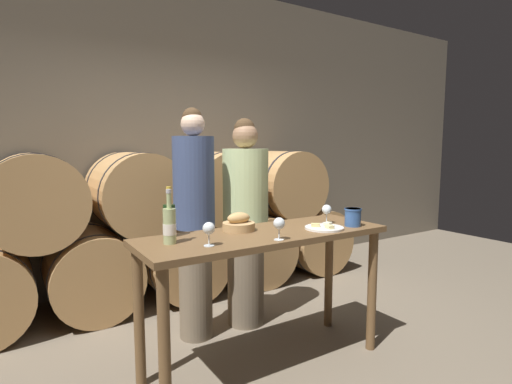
% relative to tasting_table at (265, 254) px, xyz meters
% --- Properties ---
extents(ground_plane, '(10.00, 10.00, 0.00)m').
position_rel_tasting_table_xyz_m(ground_plane, '(0.00, 0.00, -0.76)').
color(ground_plane, '#726654').
extents(stone_wall_back, '(10.00, 0.12, 3.20)m').
position_rel_tasting_table_xyz_m(stone_wall_back, '(0.00, 2.08, 0.84)').
color(stone_wall_back, '#706656').
rests_on(stone_wall_back, ground_plane).
extents(barrel_stack, '(3.98, 0.84, 1.41)m').
position_rel_tasting_table_xyz_m(barrel_stack, '(-0.00, 1.54, -0.10)').
color(barrel_stack, tan).
rests_on(barrel_stack, ground_plane).
extents(tasting_table, '(1.65, 0.57, 0.91)m').
position_rel_tasting_table_xyz_m(tasting_table, '(0.00, 0.00, 0.00)').
color(tasting_table, brown).
rests_on(tasting_table, ground_plane).
extents(person_left, '(0.31, 0.31, 1.74)m').
position_rel_tasting_table_xyz_m(person_left, '(-0.22, 0.63, 0.13)').
color(person_left, '#756651').
rests_on(person_left, ground_plane).
extents(person_right, '(0.37, 0.37, 1.68)m').
position_rel_tasting_table_xyz_m(person_right, '(0.23, 0.63, 0.09)').
color(person_right, '#756651').
rests_on(person_right, ground_plane).
extents(wine_bottle_red, '(0.07, 0.07, 0.31)m').
position_rel_tasting_table_xyz_m(wine_bottle_red, '(-0.56, 0.21, 0.25)').
color(wine_bottle_red, '#193819').
rests_on(wine_bottle_red, tasting_table).
extents(wine_bottle_white, '(0.07, 0.07, 0.31)m').
position_rel_tasting_table_xyz_m(wine_bottle_white, '(-0.63, 0.04, 0.25)').
color(wine_bottle_white, '#ADBC7F').
rests_on(wine_bottle_white, tasting_table).
extents(blue_crock, '(0.12, 0.12, 0.12)m').
position_rel_tasting_table_xyz_m(blue_crock, '(0.62, -0.16, 0.21)').
color(blue_crock, '#335693').
rests_on(blue_crock, tasting_table).
extents(bread_basket, '(0.21, 0.21, 0.12)m').
position_rel_tasting_table_xyz_m(bread_basket, '(-0.12, 0.14, 0.19)').
color(bread_basket, tan).
rests_on(bread_basket, tasting_table).
extents(cheese_plate, '(0.26, 0.26, 0.04)m').
position_rel_tasting_table_xyz_m(cheese_plate, '(0.39, -0.12, 0.15)').
color(cheese_plate, white).
rests_on(cheese_plate, tasting_table).
extents(wine_glass_far_left, '(0.07, 0.07, 0.14)m').
position_rel_tasting_table_xyz_m(wine_glass_far_left, '(-0.46, -0.13, 0.24)').
color(wine_glass_far_left, white).
rests_on(wine_glass_far_left, tasting_table).
extents(wine_glass_left, '(0.07, 0.07, 0.14)m').
position_rel_tasting_table_xyz_m(wine_glass_left, '(-0.05, -0.22, 0.24)').
color(wine_glass_left, white).
rests_on(wine_glass_left, tasting_table).
extents(wine_glass_center, '(0.07, 0.07, 0.14)m').
position_rel_tasting_table_xyz_m(wine_glass_center, '(0.54, 0.02, 0.24)').
color(wine_glass_center, white).
rests_on(wine_glass_center, tasting_table).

